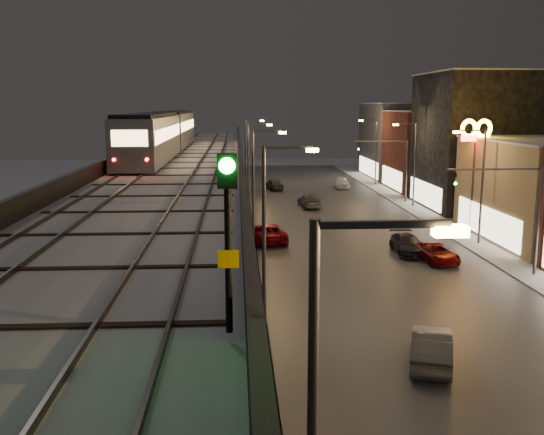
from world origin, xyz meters
name	(u,v)px	position (x,y,z in m)	size (l,w,h in m)	color
road_surface	(349,235)	(7.50, 35.00, 0.03)	(17.00, 120.00, 0.06)	#46474D
sidewalk_right	(466,233)	(17.50, 35.00, 0.07)	(4.00, 120.00, 0.14)	#9FA1A8
under_viaduct_pavement	(188,237)	(-6.00, 35.00, 0.03)	(11.00, 120.00, 0.06)	#9FA1A8
elevated_viaduct	(183,174)	(-6.00, 31.84, 5.62)	(9.00, 100.00, 6.30)	black
viaduct_trackbed	(183,164)	(-6.01, 31.97, 6.39)	(8.40, 100.00, 0.32)	#B2B7C1
viaduct_parapet_streetside	(240,158)	(-1.65, 32.00, 6.85)	(0.30, 100.00, 1.10)	black
viaduct_parapet_far	(125,158)	(-10.35, 32.00, 6.85)	(0.30, 100.00, 1.10)	black
building_d	(484,141)	(23.99, 48.00, 7.08)	(12.20, 13.20, 14.16)	black
building_e	(439,151)	(23.99, 62.00, 5.08)	(12.20, 12.20, 10.16)	maroon
building_f	(409,141)	(23.99, 76.00, 5.58)	(12.20, 16.20, 11.16)	#484951
streetlight_left_1	(270,227)	(-0.43, 13.00, 5.24)	(2.57, 0.28, 9.00)	#38383A
streetlight_left_2	(257,180)	(-0.43, 31.00, 5.24)	(2.57, 0.28, 9.00)	#38383A
streetlight_right_2	(479,178)	(16.73, 31.00, 5.24)	(2.56, 0.28, 9.00)	#38383A
streetlight_left_3	(251,159)	(-0.43, 49.00, 5.24)	(2.57, 0.28, 9.00)	#38383A
streetlight_right_3	(412,158)	(16.73, 49.00, 5.24)	(2.56, 0.28, 9.00)	#38383A
streetlight_left_4	(248,148)	(-0.43, 67.00, 5.24)	(2.57, 0.28, 9.00)	#38383A
streetlight_right_4	(374,147)	(16.73, 67.00, 5.24)	(2.56, 0.28, 9.00)	#38383A
traffic_light_rig_a	(521,207)	(15.84, 22.00, 4.50)	(6.10, 0.34, 7.00)	#38383A
traffic_light_rig_b	(396,163)	(15.84, 52.00, 4.50)	(6.10, 0.34, 7.00)	#38383A
subway_train	(164,132)	(-8.50, 41.60, 8.40)	(3.00, 36.29, 3.58)	gray
rail_signal	(228,208)	(-2.10, -3.74, 8.98)	(0.38, 0.45, 3.32)	black
car_near_white	(431,348)	(6.14, 9.14, 0.76)	(1.62, 4.64, 1.53)	#4B4C4D
car_mid_silver	(267,233)	(0.46, 32.70, 0.75)	(2.51, 5.43, 1.51)	maroon
car_mid_dark	(309,201)	(5.78, 49.12, 0.69)	(1.93, 4.74, 1.38)	#595A5C
car_far_white	(274,185)	(2.83, 62.95, 0.72)	(1.71, 4.25, 1.45)	#383B42
car_onc_dark	(436,254)	(11.86, 25.75, 0.62)	(2.07, 4.50, 1.25)	#6B0809
car_onc_white	(408,245)	(10.53, 28.24, 0.69)	(1.94, 4.77, 1.38)	black
car_onc_red	(341,183)	(11.81, 64.11, 0.76)	(1.80, 4.46, 1.52)	white
sign_mcdonalds	(476,141)	(18.00, 35.29, 7.82)	(2.88, 0.72, 9.67)	#38383A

